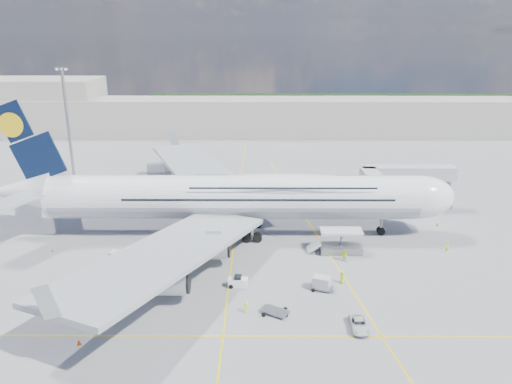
{
  "coord_description": "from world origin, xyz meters",
  "views": [
    {
      "loc": [
        4.03,
        -69.11,
        33.35
      ],
      "look_at": [
        3.65,
        8.0,
        8.26
      ],
      "focal_mm": 35.0,
      "sensor_mm": 36.0,
      "label": 1
    }
  ],
  "objects_px": {
    "catering_truck_outer": "(160,171)",
    "cone_wing_left_outer": "(183,191)",
    "cone_wing_left_inner": "(181,207)",
    "dolly_row_c": "(130,274)",
    "baggage_tug": "(238,282)",
    "crew_van": "(342,277)",
    "cone_tail": "(52,250)",
    "cone_wing_right_inner": "(184,267)",
    "cone_wing_right_outer": "(79,342)",
    "dolly_row_b": "(151,254)",
    "crew_wing": "(195,247)",
    "dolly_nose_near": "(322,283)",
    "jet_bridge": "(395,178)",
    "service_van": "(359,325)",
    "dolly_back": "(116,269)",
    "catering_truck_inner": "(194,193)",
    "crew_loader": "(345,256)",
    "crew_tug": "(246,307)",
    "airliner": "(236,196)",
    "cargo_loader": "(339,245)",
    "dolly_nose_far": "(275,311)",
    "dolly_row_a": "(118,257)",
    "crew_nose": "(447,247)",
    "cone_nose": "(437,224)",
    "light_mast": "(68,122)"
  },
  "relations": [
    {
      "from": "catering_truck_outer",
      "to": "cone_wing_left_outer",
      "type": "bearing_deg",
      "value": -52.74
    },
    {
      "from": "cone_wing_left_inner",
      "to": "cone_wing_left_outer",
      "type": "distance_m",
      "value": 10.7
    },
    {
      "from": "dolly_row_c",
      "to": "baggage_tug",
      "type": "relative_size",
      "value": 1.22
    },
    {
      "from": "crew_van",
      "to": "cone_tail",
      "type": "relative_size",
      "value": 3.78
    },
    {
      "from": "cone_wing_right_inner",
      "to": "cone_wing_right_outer",
      "type": "relative_size",
      "value": 0.83
    },
    {
      "from": "dolly_row_b",
      "to": "crew_wing",
      "type": "height_order",
      "value": "crew_wing"
    },
    {
      "from": "dolly_row_c",
      "to": "dolly_nose_near",
      "type": "relative_size",
      "value": 0.97
    },
    {
      "from": "dolly_row_b",
      "to": "jet_bridge",
      "type": "bearing_deg",
      "value": 31.75
    },
    {
      "from": "service_van",
      "to": "cone_wing_right_inner",
      "type": "bearing_deg",
      "value": 147.5
    },
    {
      "from": "dolly_back",
      "to": "baggage_tug",
      "type": "distance_m",
      "value": 17.77
    },
    {
      "from": "dolly_row_b",
      "to": "dolly_nose_near",
      "type": "bearing_deg",
      "value": -15.74
    },
    {
      "from": "jet_bridge",
      "to": "catering_truck_inner",
      "type": "xyz_separation_m",
      "value": [
        -38.8,
        5.29,
        -4.7
      ]
    },
    {
      "from": "crew_loader",
      "to": "crew_tug",
      "type": "height_order",
      "value": "crew_loader"
    },
    {
      "from": "airliner",
      "to": "cargo_loader",
      "type": "relative_size",
      "value": 9.28
    },
    {
      "from": "dolly_nose_far",
      "to": "baggage_tug",
      "type": "relative_size",
      "value": 1.42
    },
    {
      "from": "dolly_row_a",
      "to": "dolly_row_c",
      "type": "relative_size",
      "value": 1.04
    },
    {
      "from": "service_van",
      "to": "crew_nose",
      "type": "distance_m",
      "value": 27.79
    },
    {
      "from": "crew_wing",
      "to": "cone_wing_left_inner",
      "type": "xyz_separation_m",
      "value": [
        -5.32,
        20.38,
        -0.68
      ]
    },
    {
      "from": "dolly_row_a",
      "to": "dolly_row_b",
      "type": "distance_m",
      "value": 5.18
    },
    {
      "from": "crew_nose",
      "to": "crew_wing",
      "type": "distance_m",
      "value": 39.61
    },
    {
      "from": "crew_wing",
      "to": "jet_bridge",
      "type": "bearing_deg",
      "value": -29.95
    },
    {
      "from": "dolly_back",
      "to": "crew_van",
      "type": "bearing_deg",
      "value": -19.37
    },
    {
      "from": "dolly_back",
      "to": "cone_wing_right_outer",
      "type": "distance_m",
      "value": 16.3
    },
    {
      "from": "cone_nose",
      "to": "cargo_loader",
      "type": "bearing_deg",
      "value": -149.9
    },
    {
      "from": "dolly_row_c",
      "to": "cone_wing_left_inner",
      "type": "xyz_separation_m",
      "value": [
        3.07,
        28.25,
        -0.13
      ]
    },
    {
      "from": "cone_wing_right_inner",
      "to": "cone_wing_left_outer",
      "type": "bearing_deg",
      "value": 98.2
    },
    {
      "from": "cargo_loader",
      "to": "crew_tug",
      "type": "distance_m",
      "value": 22.91
    },
    {
      "from": "baggage_tug",
      "to": "crew_loader",
      "type": "distance_m",
      "value": 17.62
    },
    {
      "from": "light_mast",
      "to": "cargo_loader",
      "type": "bearing_deg",
      "value": -36.54
    },
    {
      "from": "dolly_row_b",
      "to": "cone_wing_left_inner",
      "type": "distance_m",
      "value": 21.77
    },
    {
      "from": "airliner",
      "to": "crew_wing",
      "type": "distance_m",
      "value": 11.42
    },
    {
      "from": "dolly_nose_near",
      "to": "cone_nose",
      "type": "xyz_separation_m",
      "value": [
        23.53,
        23.29,
        -0.77
      ]
    },
    {
      "from": "dolly_row_b",
      "to": "crew_van",
      "type": "distance_m",
      "value": 29.36
    },
    {
      "from": "crew_tug",
      "to": "dolly_row_c",
      "type": "bearing_deg",
      "value": 125.55
    },
    {
      "from": "dolly_nose_far",
      "to": "crew_loader",
      "type": "xyz_separation_m",
      "value": [
        11.01,
        14.63,
        0.61
      ]
    },
    {
      "from": "dolly_back",
      "to": "cone_wing_left_inner",
      "type": "xyz_separation_m",
      "value": [
        5.0,
        28.19,
        -0.92
      ]
    },
    {
      "from": "dolly_row_a",
      "to": "dolly_row_c",
      "type": "bearing_deg",
      "value": -44.91
    },
    {
      "from": "dolly_row_c",
      "to": "catering_truck_outer",
      "type": "relative_size",
      "value": 0.54
    },
    {
      "from": "dolly_row_c",
      "to": "service_van",
      "type": "distance_m",
      "value": 32.82
    },
    {
      "from": "dolly_nose_far",
      "to": "baggage_tug",
      "type": "xyz_separation_m",
      "value": [
        -4.77,
        6.8,
        0.34
      ]
    },
    {
      "from": "catering_truck_outer",
      "to": "cone_tail",
      "type": "relative_size",
      "value": 12.56
    },
    {
      "from": "dolly_row_b",
      "to": "dolly_back",
      "type": "distance_m",
      "value": 7.49
    },
    {
      "from": "airliner",
      "to": "dolly_back",
      "type": "distance_m",
      "value": 23.25
    },
    {
      "from": "cargo_loader",
      "to": "cone_tail",
      "type": "distance_m",
      "value": 45.34
    },
    {
      "from": "cone_wing_right_inner",
      "to": "crew_nose",
      "type": "bearing_deg",
      "value": 8.29
    },
    {
      "from": "airliner",
      "to": "crew_tug",
      "type": "distance_m",
      "value": 25.87
    },
    {
      "from": "airliner",
      "to": "dolly_row_b",
      "type": "relative_size",
      "value": 25.69
    },
    {
      "from": "crew_loader",
      "to": "jet_bridge",
      "type": "bearing_deg",
      "value": 99.91
    },
    {
      "from": "cargo_loader",
      "to": "catering_truck_outer",
      "type": "distance_m",
      "value": 55.0
    },
    {
      "from": "dolly_nose_far",
      "to": "crew_loader",
      "type": "relative_size",
      "value": 1.93
    }
  ]
}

